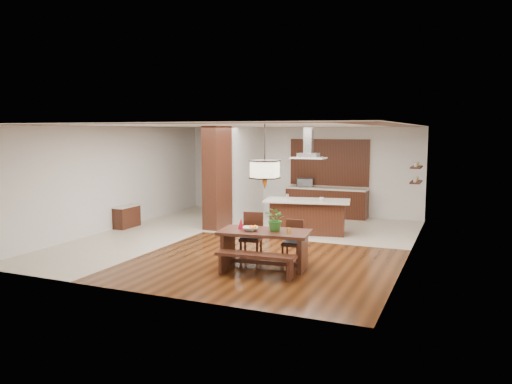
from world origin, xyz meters
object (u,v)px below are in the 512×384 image
at_px(dining_chair_right, 292,241).
at_px(foliage_plant, 276,219).
at_px(dining_chair_left, 251,236).
at_px(island_cup, 322,199).
at_px(dining_table, 265,240).
at_px(fruit_bowl, 251,229).
at_px(kitchen_island, 308,216).
at_px(dining_bench, 256,265).
at_px(range_hood, 309,142).
at_px(microwave, 304,182).
at_px(hallway_console, 127,217).
at_px(pendant_lantern, 265,157).

bearing_deg(dining_chair_right, foliage_plant, -108.48).
xyz_separation_m(dining_chair_left, island_cup, (0.74, 2.98, 0.48)).
height_order(dining_table, fruit_bowl, fruit_bowl).
height_order(dining_chair_right, kitchen_island, kitchen_island).
xyz_separation_m(dining_bench, range_hood, (-0.26, 4.22, 2.25)).
distance_m(dining_chair_left, dining_chair_right, 0.91).
distance_m(dining_table, foliage_plant, 0.50).
height_order(foliage_plant, fruit_bowl, foliage_plant).
bearing_deg(microwave, island_cup, -89.44).
bearing_deg(dining_chair_left, hallway_console, 149.49).
distance_m(range_hood, microwave, 3.30).
distance_m(fruit_bowl, microwave, 6.56).
height_order(kitchen_island, microwave, microwave).
bearing_deg(dining_chair_left, dining_table, -52.82).
xyz_separation_m(range_hood, island_cup, (0.40, -0.09, -1.49)).
bearing_deg(dining_bench, foliage_plant, 78.84).
height_order(dining_table, pendant_lantern, pendant_lantern).
distance_m(kitchen_island, microwave, 3.06).
bearing_deg(foliage_plant, dining_chair_right, 72.96).
distance_m(dining_bench, pendant_lantern, 2.13).
bearing_deg(foliage_plant, dining_chair_left, 149.24).
height_order(hallway_console, dining_chair_right, dining_chair_right).
bearing_deg(fruit_bowl, pendant_lantern, 20.70).
relative_size(dining_chair_left, fruit_bowl, 3.26).
xyz_separation_m(hallway_console, foliage_plant, (5.43, -2.30, 0.68)).
bearing_deg(microwave, dining_table, -104.49).
xyz_separation_m(fruit_bowl, island_cup, (0.49, 3.57, 0.18)).
relative_size(fruit_bowl, island_cup, 2.64).
distance_m(hallway_console, dining_chair_right, 5.86).
height_order(fruit_bowl, range_hood, range_hood).
bearing_deg(pendant_lantern, fruit_bowl, -159.30).
distance_m(hallway_console, dining_table, 5.72).
relative_size(hallway_console, dining_table, 0.46).
distance_m(dining_bench, dining_chair_left, 1.32).
height_order(dining_table, foliage_plant, foliage_plant).
height_order(dining_chair_left, fruit_bowl, dining_chair_left).
xyz_separation_m(dining_table, kitchen_island, (-0.19, 3.56, -0.08)).
height_order(dining_chair_left, pendant_lantern, pendant_lantern).
bearing_deg(island_cup, dining_chair_right, -86.68).
height_order(fruit_bowl, kitchen_island, kitchen_island).
xyz_separation_m(dining_table, pendant_lantern, (0.00, 0.00, 1.69)).
height_order(dining_table, range_hood, range_hood).
distance_m(dining_bench, fruit_bowl, 0.87).
xyz_separation_m(range_hood, microwave, (-0.98, 2.83, -1.38)).
xyz_separation_m(dining_bench, pendant_lantern, (-0.08, 0.65, 2.03)).
xyz_separation_m(dining_chair_right, kitchen_island, (-0.57, 2.96, 0.03)).
xyz_separation_m(hallway_console, dining_table, (5.21, -2.36, 0.24)).
bearing_deg(dining_chair_left, dining_bench, -71.55).
xyz_separation_m(pendant_lantern, island_cup, (0.22, 3.47, -1.27)).
xyz_separation_m(dining_bench, kitchen_island, (-0.26, 4.21, 0.26)).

